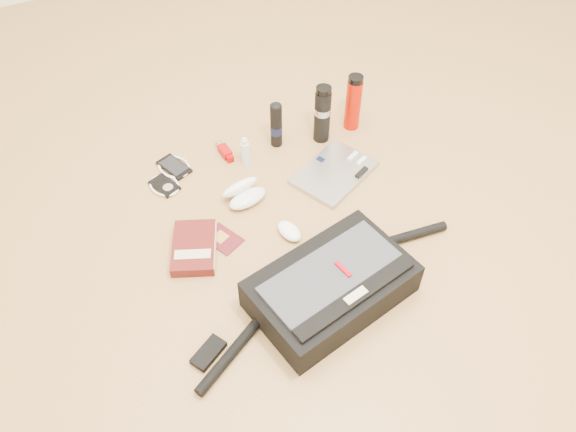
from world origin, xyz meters
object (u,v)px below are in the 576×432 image
at_px(book, 195,248).
at_px(thermos_black, 322,114).
at_px(thermos_red, 353,103).
at_px(laptop, 334,173).
at_px(messenger_bag, 331,287).

relative_size(book, thermos_black, 1.03).
bearing_deg(book, thermos_red, 45.73).
bearing_deg(thermos_black, laptop, -105.03).
height_order(laptop, thermos_black, thermos_black).
bearing_deg(thermos_black, messenger_bag, -116.63).
relative_size(laptop, thermos_red, 1.50).
height_order(messenger_bag, thermos_red, thermos_red).
bearing_deg(thermos_red, thermos_black, -175.00).
distance_m(messenger_bag, thermos_red, 0.82).
relative_size(thermos_black, thermos_red, 1.02).
relative_size(laptop, thermos_black, 1.47).
height_order(thermos_black, thermos_red, thermos_black).
xyz_separation_m(thermos_black, thermos_red, (0.14, 0.01, -0.00)).
bearing_deg(book, messenger_bag, -25.87).
xyz_separation_m(book, thermos_red, (0.77, 0.32, 0.10)).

